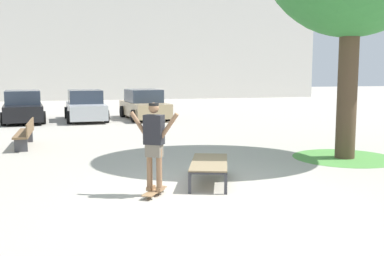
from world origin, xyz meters
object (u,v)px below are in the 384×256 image
Objects in this scene: car_black at (23,107)px; skate_box at (209,163)px; skateboard at (155,191)px; skater at (154,140)px; car_silver at (85,106)px; park_bench at (26,133)px; car_tan at (144,105)px.

skate_box is at bearing -69.07° from car_black.
skater is (0.00, 0.00, 0.99)m from skateboard.
skate_box is 13.83m from car_silver.
car_black is 1.01× the size of car_silver.
skater is 0.70× the size of park_bench.
car_tan reaches higher than skate_box.
skater is at bearing -151.18° from skate_box.
car_black is 7.82m from park_bench.
car_black is at bearing 105.24° from skateboard.
car_silver reaches higher than skateboard.
park_bench is at bearing -83.28° from car_black.
skate_box reaches higher than skateboard.
car_tan is 1.81× the size of park_bench.
car_silver is at bearing 94.04° from skateboard.
park_bench is at bearing -104.60° from car_silver.
car_silver is 7.94m from park_bench.
car_tan is at bearing -0.77° from car_black.
car_silver is at bearing 75.40° from park_bench.
skater is 0.39× the size of car_black.
skate_box is at bearing 28.85° from skateboard.
car_silver reaches higher than skate_box.
car_silver is (-2.33, 13.63, 0.28)m from skate_box.
skater reaches higher than car_tan.
car_black is at bearing 179.23° from car_tan.
skate_box is at bearing -80.31° from car_silver.
skateboard is at bearing -65.67° from park_bench.
car_tan is at bearing 87.55° from skate_box.
skater reaches higher than skate_box.
skate_box is 13.64m from car_tan.
car_black reaches higher than park_bench.
skate_box is 0.47× the size of car_black.
skate_box is 14.68m from car_black.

